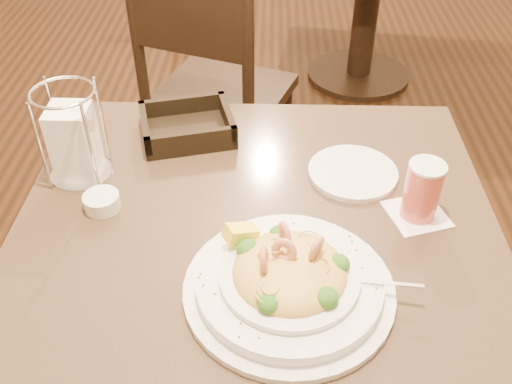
{
  "coord_description": "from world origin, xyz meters",
  "views": [
    {
      "loc": [
        0.02,
        -0.75,
        1.44
      ],
      "look_at": [
        0.0,
        0.02,
        0.8
      ],
      "focal_mm": 40.0,
      "sensor_mm": 36.0,
      "label": 1
    }
  ],
  "objects_px": {
    "dining_chair_near": "(213,90)",
    "pasta_bowl": "(289,278)",
    "bread_basket": "(187,127)",
    "main_table": "(256,311)",
    "butter_ramekin": "(102,202)",
    "side_plate": "(353,173)",
    "napkin_caddy": "(74,140)",
    "drink_glass": "(422,191)"
  },
  "relations": [
    {
      "from": "napkin_caddy",
      "to": "butter_ramekin",
      "type": "xyz_separation_m",
      "value": [
        0.07,
        -0.1,
        -0.07
      ]
    },
    {
      "from": "butter_ramekin",
      "to": "drink_glass",
      "type": "bearing_deg",
      "value": -0.33
    },
    {
      "from": "butter_ramekin",
      "to": "dining_chair_near",
      "type": "bearing_deg",
      "value": 81.24
    },
    {
      "from": "drink_glass",
      "to": "side_plate",
      "type": "height_order",
      "value": "drink_glass"
    },
    {
      "from": "dining_chair_near",
      "to": "pasta_bowl",
      "type": "bearing_deg",
      "value": 122.49
    },
    {
      "from": "bread_basket",
      "to": "napkin_caddy",
      "type": "bearing_deg",
      "value": -143.54
    },
    {
      "from": "pasta_bowl",
      "to": "side_plate",
      "type": "bearing_deg",
      "value": 66.4
    },
    {
      "from": "pasta_bowl",
      "to": "napkin_caddy",
      "type": "xyz_separation_m",
      "value": [
        -0.42,
        0.3,
        0.05
      ]
    },
    {
      "from": "drink_glass",
      "to": "side_plate",
      "type": "distance_m",
      "value": 0.17
    },
    {
      "from": "drink_glass",
      "to": "bread_basket",
      "type": "height_order",
      "value": "drink_glass"
    },
    {
      "from": "drink_glass",
      "to": "bread_basket",
      "type": "xyz_separation_m",
      "value": [
        -0.46,
        0.25,
        -0.04
      ]
    },
    {
      "from": "napkin_caddy",
      "to": "main_table",
      "type": "bearing_deg",
      "value": -24.41
    },
    {
      "from": "drink_glass",
      "to": "pasta_bowl",
      "type": "bearing_deg",
      "value": -141.66
    },
    {
      "from": "main_table",
      "to": "side_plate",
      "type": "relative_size",
      "value": 4.93
    },
    {
      "from": "pasta_bowl",
      "to": "drink_glass",
      "type": "xyz_separation_m",
      "value": [
        0.25,
        0.19,
        0.03
      ]
    },
    {
      "from": "drink_glass",
      "to": "butter_ramekin",
      "type": "xyz_separation_m",
      "value": [
        -0.6,
        0.0,
        -0.04
      ]
    },
    {
      "from": "bread_basket",
      "to": "butter_ramekin",
      "type": "height_order",
      "value": "bread_basket"
    },
    {
      "from": "dining_chair_near",
      "to": "bread_basket",
      "type": "relative_size",
      "value": 4.0
    },
    {
      "from": "main_table",
      "to": "bread_basket",
      "type": "xyz_separation_m",
      "value": [
        -0.16,
        0.31,
        0.25
      ]
    },
    {
      "from": "main_table",
      "to": "butter_ramekin",
      "type": "xyz_separation_m",
      "value": [
        -0.29,
        0.06,
        0.24
      ]
    },
    {
      "from": "napkin_caddy",
      "to": "bread_basket",
      "type": "bearing_deg",
      "value": 36.46
    },
    {
      "from": "main_table",
      "to": "dining_chair_near",
      "type": "xyz_separation_m",
      "value": [
        -0.16,
        0.9,
        0.0
      ]
    },
    {
      "from": "side_plate",
      "to": "main_table",
      "type": "bearing_deg",
      "value": -137.64
    },
    {
      "from": "pasta_bowl",
      "to": "butter_ramekin",
      "type": "distance_m",
      "value": 0.4
    },
    {
      "from": "napkin_caddy",
      "to": "butter_ramekin",
      "type": "bearing_deg",
      "value": -56.84
    },
    {
      "from": "drink_glass",
      "to": "napkin_caddy",
      "type": "xyz_separation_m",
      "value": [
        -0.66,
        0.11,
        0.03
      ]
    },
    {
      "from": "main_table",
      "to": "drink_glass",
      "type": "distance_m",
      "value": 0.42
    },
    {
      "from": "bread_basket",
      "to": "napkin_caddy",
      "type": "height_order",
      "value": "napkin_caddy"
    },
    {
      "from": "butter_ramekin",
      "to": "pasta_bowl",
      "type": "bearing_deg",
      "value": -29.31
    },
    {
      "from": "main_table",
      "to": "napkin_caddy",
      "type": "height_order",
      "value": "napkin_caddy"
    },
    {
      "from": "dining_chair_near",
      "to": "drink_glass",
      "type": "xyz_separation_m",
      "value": [
        0.47,
        -0.84,
        0.28
      ]
    },
    {
      "from": "side_plate",
      "to": "dining_chair_near",
      "type": "bearing_deg",
      "value": 116.4
    },
    {
      "from": "drink_glass",
      "to": "napkin_caddy",
      "type": "height_order",
      "value": "napkin_caddy"
    },
    {
      "from": "pasta_bowl",
      "to": "napkin_caddy",
      "type": "distance_m",
      "value": 0.52
    },
    {
      "from": "dining_chair_near",
      "to": "bread_basket",
      "type": "distance_m",
      "value": 0.64
    },
    {
      "from": "dining_chair_near",
      "to": "butter_ramekin",
      "type": "height_order",
      "value": "dining_chair_near"
    },
    {
      "from": "pasta_bowl",
      "to": "bread_basket",
      "type": "bearing_deg",
      "value": 115.97
    },
    {
      "from": "dining_chair_near",
      "to": "drink_glass",
      "type": "bearing_deg",
      "value": 139.41
    },
    {
      "from": "napkin_caddy",
      "to": "dining_chair_near",
      "type": "bearing_deg",
      "value": 75.04
    },
    {
      "from": "dining_chair_near",
      "to": "butter_ramekin",
      "type": "xyz_separation_m",
      "value": [
        -0.13,
        -0.84,
        0.24
      ]
    },
    {
      "from": "main_table",
      "to": "butter_ramekin",
      "type": "relative_size",
      "value": 13.18
    },
    {
      "from": "main_table",
      "to": "bread_basket",
      "type": "distance_m",
      "value": 0.43
    }
  ]
}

